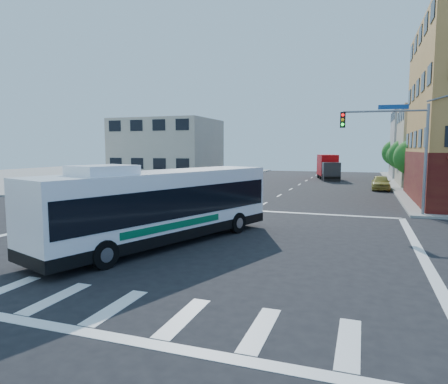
% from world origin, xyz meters
% --- Properties ---
extents(ground, '(120.00, 120.00, 0.00)m').
position_xyz_m(ground, '(0.00, 0.00, 0.00)').
color(ground, black).
rests_on(ground, ground).
extents(sidewalk_nw, '(50.00, 50.00, 0.15)m').
position_xyz_m(sidewalk_nw, '(-35.00, 35.00, 0.07)').
color(sidewalk_nw, gray).
rests_on(sidewalk_nw, ground).
extents(building_east_far, '(12.06, 10.06, 10.00)m').
position_xyz_m(building_east_far, '(16.98, 47.98, 5.01)').
color(building_east_far, '#9E9F9A').
rests_on(building_east_far, ground).
extents(building_west, '(12.06, 10.06, 8.00)m').
position_xyz_m(building_west, '(-17.02, 29.98, 4.01)').
color(building_west, beige).
rests_on(building_west, ground).
extents(signal_mast_ne, '(7.91, 1.13, 8.07)m').
position_xyz_m(signal_mast_ne, '(9.08, 10.62, 4.98)').
color(signal_mast_ne, gray).
rests_on(signal_mast_ne, ground).
extents(street_tree_a, '(3.60, 3.60, 5.53)m').
position_xyz_m(street_tree_a, '(11.90, 27.92, 3.59)').
color(street_tree_a, '#372214').
rests_on(street_tree_a, ground).
extents(street_tree_b, '(3.80, 3.80, 5.79)m').
position_xyz_m(street_tree_b, '(11.90, 35.92, 3.75)').
color(street_tree_b, '#372214').
rests_on(street_tree_b, ground).
extents(street_tree_c, '(3.40, 3.40, 5.29)m').
position_xyz_m(street_tree_c, '(11.90, 43.92, 3.46)').
color(street_tree_c, '#372214').
rests_on(street_tree_c, ground).
extents(street_tree_d, '(4.00, 4.00, 6.03)m').
position_xyz_m(street_tree_d, '(11.90, 51.92, 3.88)').
color(street_tree_d, '#372214').
rests_on(street_tree_d, ground).
extents(transit_bus, '(6.56, 12.40, 3.62)m').
position_xyz_m(transit_bus, '(-1.22, -1.13, 1.77)').
color(transit_bus, black).
rests_on(transit_bus, ground).
extents(box_truck, '(3.82, 7.90, 3.42)m').
position_xyz_m(box_truck, '(2.55, 40.07, 1.66)').
color(box_truck, '#26262B').
rests_on(box_truck, ground).
extents(parked_car, '(1.85, 4.48, 1.52)m').
position_xyz_m(parked_car, '(8.91, 27.46, 0.76)').
color(parked_car, gold).
rests_on(parked_car, ground).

